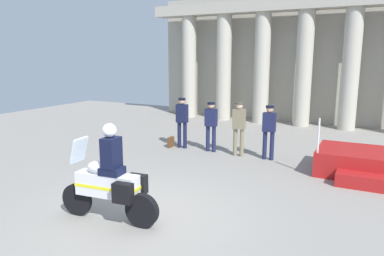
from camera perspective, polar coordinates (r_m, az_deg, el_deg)
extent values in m
plane|color=gray|center=(7.45, -8.98, -13.44)|extent=(28.41, 28.41, 0.00)
cube|color=#A49F91|center=(18.03, 14.80, 10.50)|extent=(12.93, 0.30, 5.98)
cylinder|color=#B2AD9E|center=(18.77, -0.44, 9.47)|extent=(0.72, 0.72, 5.06)
cylinder|color=#B2AD9E|center=(17.97, 5.02, 9.36)|extent=(0.72, 0.72, 5.06)
cylinder|color=#B2AD9E|center=(17.35, 10.92, 9.14)|extent=(0.72, 0.72, 5.06)
cylinder|color=#B2AD9E|center=(16.91, 17.18, 8.80)|extent=(0.72, 0.72, 5.06)
cylinder|color=#B2AD9E|center=(16.68, 23.68, 8.34)|extent=(0.72, 0.72, 5.06)
cube|color=#ABA697|center=(17.24, 14.47, 18.25)|extent=(12.93, 0.92, 0.50)
cube|color=#A51919|center=(10.66, 26.20, -5.00)|extent=(2.63, 1.71, 0.65)
cube|color=#A51919|center=(9.65, 25.97, -7.63)|extent=(1.44, 0.50, 0.33)
cylinder|color=silver|center=(9.80, 19.29, -1.13)|extent=(0.05, 0.05, 0.90)
cylinder|color=#141938|center=(12.45, -2.00, -1.08)|extent=(0.13, 0.13, 0.89)
cylinder|color=#141938|center=(12.35, -1.11, -1.18)|extent=(0.13, 0.13, 0.89)
cube|color=#141938|center=(12.26, -1.58, 2.30)|extent=(0.39, 0.25, 0.62)
sphere|color=tan|center=(12.21, -1.59, 4.22)|extent=(0.21, 0.21, 0.21)
cylinder|color=black|center=(12.20, -1.59, 4.59)|extent=(0.24, 0.24, 0.06)
cylinder|color=#191E42|center=(11.98, 2.50, -1.67)|extent=(0.13, 0.13, 0.85)
cylinder|color=#191E42|center=(11.90, 3.47, -1.77)|extent=(0.13, 0.13, 0.85)
cube|color=#191E42|center=(11.80, 3.02, 1.64)|extent=(0.39, 0.25, 0.57)
sphere|color=tan|center=(11.74, 3.04, 3.53)|extent=(0.21, 0.21, 0.21)
cylinder|color=black|center=(11.73, 3.04, 3.91)|extent=(0.24, 0.24, 0.06)
cylinder|color=#7A7056|center=(11.51, 6.81, -2.20)|extent=(0.13, 0.13, 0.88)
cylinder|color=#7A7056|center=(11.44, 7.84, -2.31)|extent=(0.13, 0.13, 0.88)
cube|color=#7A7056|center=(11.33, 7.42, 1.42)|extent=(0.39, 0.25, 0.62)
sphere|color=beige|center=(11.27, 7.47, 3.49)|extent=(0.21, 0.21, 0.21)
cylinder|color=#494334|center=(11.26, 7.48, 3.88)|extent=(0.24, 0.24, 0.06)
cylinder|color=#191E42|center=(11.26, 11.38, -2.67)|extent=(0.13, 0.13, 0.87)
cylinder|color=#191E42|center=(11.20, 12.46, -2.78)|extent=(0.13, 0.13, 0.87)
cube|color=#191E42|center=(11.08, 12.07, 0.90)|extent=(0.39, 0.25, 0.57)
sphere|color=tan|center=(11.02, 12.15, 2.90)|extent=(0.21, 0.21, 0.21)
cylinder|color=black|center=(11.01, 12.17, 3.30)|extent=(0.24, 0.24, 0.06)
cylinder|color=black|center=(7.62, -17.63, -10.66)|extent=(0.65, 0.16, 0.64)
cylinder|color=black|center=(6.85, -7.88, -12.74)|extent=(0.65, 0.20, 0.64)
cube|color=silver|center=(7.06, -13.18, -8.69)|extent=(1.27, 0.44, 0.44)
ellipsoid|color=silver|center=(7.05, -14.30, -6.05)|extent=(0.55, 0.37, 0.26)
cube|color=yellow|center=(7.07, -13.17, -8.85)|extent=(1.29, 0.46, 0.06)
cube|color=silver|center=(7.23, -17.33, -3.31)|extent=(0.20, 0.41, 0.47)
cube|color=black|center=(6.60, -10.82, -10.03)|extent=(0.38, 0.22, 0.36)
cube|color=black|center=(7.01, -8.55, -8.66)|extent=(0.38, 0.22, 0.36)
cube|color=black|center=(6.91, -12.45, -6.58)|extent=(0.43, 0.38, 0.14)
cube|color=black|center=(6.81, -12.58, -3.77)|extent=(0.29, 0.38, 0.56)
sphere|color=silver|center=(6.73, -12.87, -0.38)|extent=(0.26, 0.26, 0.26)
cube|color=brown|center=(12.56, -3.36, -2.22)|extent=(0.10, 0.32, 0.36)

